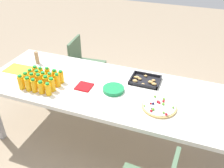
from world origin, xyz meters
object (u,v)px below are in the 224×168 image
Objects in this scene: juice_bottle_7 at (39,81)px; juice_bottle_18 at (55,76)px; juice_bottle_5 at (26,79)px; juice_bottle_15 at (36,72)px; juice_bottle_9 at (52,85)px; juice_bottle_14 at (57,80)px; juice_bottle_3 at (41,87)px; plate_stack at (113,89)px; juice_bottle_13 at (50,79)px; fruit_pizza at (159,106)px; juice_bottle_1 at (28,84)px; juice_bottle_16 at (41,73)px; juice_bottle_0 at (21,82)px; juice_bottle_2 at (34,86)px; juice_bottle_19 at (61,77)px; napkin_stack at (84,87)px; juice_bottle_4 at (48,89)px; juice_bottle_6 at (32,80)px; party_table at (109,92)px; snack_tray at (145,81)px; juice_bottle_11 at (38,76)px; paper_folder at (18,69)px; cardboard_tube at (37,58)px; juice_bottle_17 at (48,74)px; juice_bottle_12 at (44,78)px; juice_bottle_8 at (46,83)px; chair_far_left at (84,63)px; juice_bottle_10 at (31,75)px.

juice_bottle_7 is 1.12× the size of juice_bottle_18.
juice_bottle_5 is 0.14m from juice_bottle_15.
juice_bottle_14 reaches higher than juice_bottle_9.
juice_bottle_3 reaches higher than plate_stack.
juice_bottle_13 reaches higher than fruit_pizza.
juice_bottle_16 is (-0.01, 0.22, -0.01)m from juice_bottle_1.
juice_bottle_0 reaches higher than juice_bottle_2.
juice_bottle_14 is at bearing -44.57° from juice_bottle_18.
juice_bottle_19 reaches higher than napkin_stack.
juice_bottle_7 reaches higher than plate_stack.
juice_bottle_19 is at bearing 91.91° from juice_bottle_14.
juice_bottle_4 is at bearing 0.48° from juice_bottle_2.
party_table is at bearing 17.65° from juice_bottle_6.
juice_bottle_0 is 0.08m from juice_bottle_5.
juice_bottle_2 reaches higher than snack_tray.
juice_bottle_11 is 0.39m from paper_folder.
cardboard_tube reaches higher than napkin_stack.
juice_bottle_17 reaches higher than snack_tray.
juice_bottle_2 is 0.71× the size of plate_stack.
juice_bottle_7 is 0.11m from juice_bottle_13.
juice_bottle_19 is 0.67× the size of plate_stack.
party_table is 17.06× the size of napkin_stack.
juice_bottle_12 is 0.96× the size of juice_bottle_13.
juice_bottle_8 is 1.10× the size of juice_bottle_19.
juice_bottle_11 is at bearing 43.29° from juice_bottle_5.
chair_far_left is 3.19× the size of paper_folder.
juice_bottle_1 is at bearing -107.26° from juice_bottle_17.
napkin_stack is (-0.53, -0.31, -0.01)m from snack_tray.
chair_far_left is 0.93m from juice_bottle_17.
party_table is at bearing 13.63° from juice_bottle_12.
juice_bottle_5 is 0.30m from juice_bottle_9.
juice_bottle_10 reaches higher than party_table.
juice_bottle_3 is at bearing -118.45° from juice_bottle_14.
snack_tray reaches higher than paper_folder.
juice_bottle_13 is (0.23, 0.08, 0.00)m from juice_bottle_5.
juice_bottle_2 is 0.17m from juice_bottle_9.
juice_bottle_7 reaches higher than cardboard_tube.
paper_folder is (-0.36, 0.21, -0.06)m from juice_bottle_6.
juice_bottle_7 reaches higher than juice_bottle_4.
party_table is 18.87× the size of juice_bottle_10.
juice_bottle_19 is at bearing -170.88° from party_table.
juice_bottle_9 is at bearing -3.17° from juice_bottle_8.
juice_bottle_15 is 1.00× the size of juice_bottle_18.
cardboard_tube reaches higher than juice_bottle_19.
party_table is 18.61× the size of juice_bottle_13.
juice_bottle_2 is 1.07× the size of juice_bottle_15.
juice_bottle_5 is 0.17m from juice_bottle_12.
party_table is 17.74× the size of juice_bottle_2.
juice_bottle_15 is at bearing 88.09° from juice_bottle_0.
juice_bottle_4 is 0.24m from juice_bottle_6.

